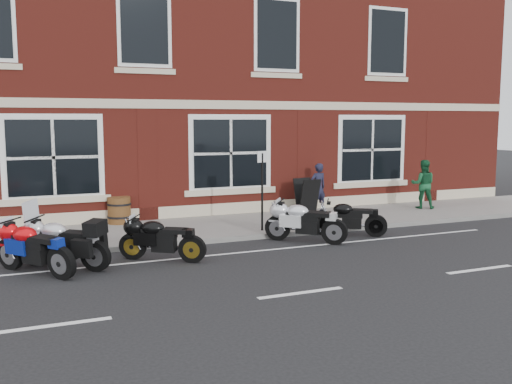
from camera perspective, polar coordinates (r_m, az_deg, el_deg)
ground at (r=12.63m, az=-1.79°, el=-6.33°), size 80.00×80.00×0.00m
sidewalk at (r=15.40m, az=-5.81°, el=-3.66°), size 30.00×3.00×0.12m
kerb at (r=13.92m, az=-3.89°, el=-4.81°), size 30.00×0.16×0.12m
pub_building at (r=22.61m, az=-11.78°, el=14.81°), size 24.00×12.00×12.00m
moto_touring_silver at (r=12.08m, az=-18.78°, el=-4.65°), size 1.64×1.46×1.36m
moto_sport_red at (r=11.81m, az=-21.29°, el=-5.10°), size 1.38×1.73×0.94m
moto_sport_black at (r=12.20m, az=-9.51°, el=-4.53°), size 1.63×1.20×0.86m
moto_sport_silver at (r=13.89m, az=4.85°, el=-2.86°), size 1.59×1.50×0.93m
moto_naked_black at (r=14.80m, az=9.24°, el=-2.49°), size 1.63×1.13×0.84m
pedestrian_left at (r=17.79m, az=6.22°, el=0.45°), size 0.58×0.41×1.51m
pedestrian_right at (r=19.10m, az=16.37°, el=0.76°), size 0.96×0.92×1.57m
a_board_sign at (r=17.28m, az=5.10°, el=-0.43°), size 0.72×0.55×1.09m
barrel_planter at (r=16.16m, az=-13.52°, el=-1.78°), size 0.66×0.66×0.73m
parking_sign at (r=14.60m, az=0.62°, el=0.72°), size 0.29×0.08×2.05m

